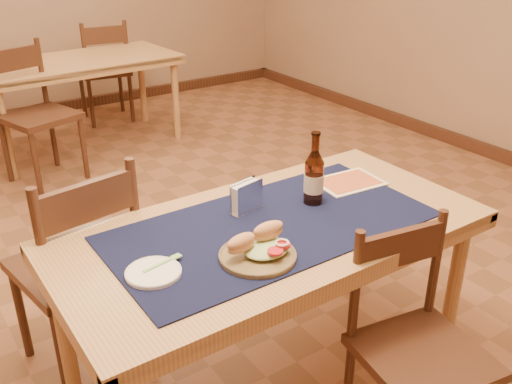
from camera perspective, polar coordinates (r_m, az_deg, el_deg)
room at (r=2.56m, az=-9.29°, el=16.95°), size 6.04×7.04×2.84m
main_table at (r=2.15m, az=1.51°, el=-5.35°), size 1.60×0.80×0.75m
placemat at (r=2.10m, az=1.54°, el=-3.36°), size 1.20×0.60×0.01m
baseboard at (r=3.06m, az=-7.51°, el=-8.87°), size 6.00×7.00×0.10m
back_table at (r=4.97m, az=-17.39°, el=11.63°), size 1.62×0.88×0.75m
chair_main_far at (r=2.45m, az=-17.27°, el=-7.01°), size 0.51×0.51×0.96m
chair_main_near at (r=2.10m, az=15.71°, el=-14.47°), size 0.46×0.46×0.87m
chair_back_near at (r=4.44m, az=-21.21°, el=7.46°), size 0.57×0.57×1.00m
chair_back_far at (r=5.65m, az=-14.91°, el=11.74°), size 0.49×0.49×0.96m
sandwich_plate at (r=1.90m, az=0.32°, el=-5.81°), size 0.26×0.26×0.10m
side_plate at (r=1.85m, az=-10.23°, el=-7.88°), size 0.18×0.18×0.01m
fork at (r=1.88m, az=-9.05°, el=-6.88°), size 0.15×0.04×0.00m
beer_bottle at (r=2.23m, az=5.81°, el=1.47°), size 0.08×0.08×0.29m
napkin_holder at (r=2.17m, az=-0.96°, el=-0.54°), size 0.15×0.08×0.12m
menu_card at (r=2.47m, az=9.24°, el=1.01°), size 0.29×0.23×0.01m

